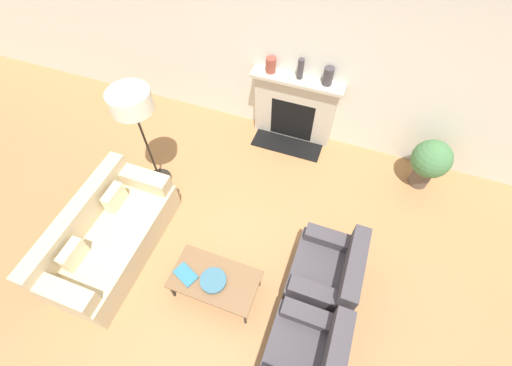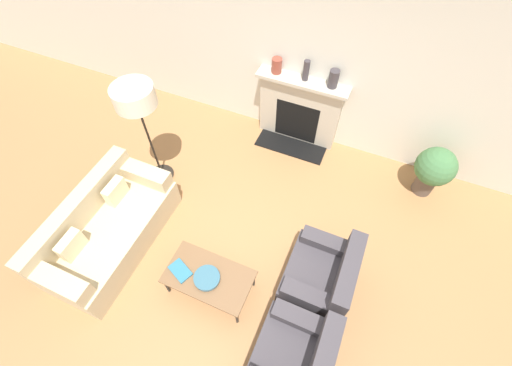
# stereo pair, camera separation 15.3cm
# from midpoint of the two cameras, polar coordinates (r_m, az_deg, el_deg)

# --- Properties ---
(ground_plane) EXTENTS (18.00, 18.00, 0.00)m
(ground_plane) POSITION_cam_midpoint_polar(r_m,az_deg,el_deg) (4.48, -2.79, -16.04)
(ground_plane) COLOR #A87547
(wall_back) EXTENTS (18.00, 0.06, 2.90)m
(wall_back) POSITION_cam_midpoint_polar(r_m,az_deg,el_deg) (5.06, 11.03, 19.96)
(wall_back) COLOR silver
(wall_back) RESTS_ON ground_plane
(fireplace) EXTENTS (1.37, 0.59, 1.14)m
(fireplace) POSITION_cam_midpoint_polar(r_m,az_deg,el_deg) (5.51, 8.01, 11.81)
(fireplace) COLOR beige
(fireplace) RESTS_ON ground_plane
(couch) EXTENTS (0.89, 1.85, 0.81)m
(couch) POSITION_cam_midpoint_polar(r_m,az_deg,el_deg) (4.78, -22.68, -7.17)
(couch) COLOR #CCB78E
(couch) RESTS_ON ground_plane
(armchair_near) EXTENTS (0.74, 0.87, 0.85)m
(armchair_near) POSITION_cam_midpoint_polar(r_m,az_deg,el_deg) (3.95, 7.65, -27.18)
(armchair_near) COLOR #423D42
(armchair_near) RESTS_ON ground_plane
(armchair_far) EXTENTS (0.74, 0.87, 0.85)m
(armchair_far) POSITION_cam_midpoint_polar(r_m,az_deg,el_deg) (4.23, 11.89, -15.05)
(armchair_far) COLOR #423D42
(armchair_far) RESTS_ON ground_plane
(coffee_table) EXTENTS (1.01, 0.56, 0.38)m
(coffee_table) POSITION_cam_midpoint_polar(r_m,az_deg,el_deg) (4.14, -6.80, -15.34)
(coffee_table) COLOR brown
(coffee_table) RESTS_ON ground_plane
(bowl) EXTENTS (0.30, 0.30, 0.06)m
(bowl) POSITION_cam_midpoint_polar(r_m,az_deg,el_deg) (4.07, -7.08, -15.46)
(bowl) COLOR #38667A
(bowl) RESTS_ON coffee_table
(book) EXTENTS (0.32, 0.26, 0.02)m
(book) POSITION_cam_midpoint_polar(r_m,az_deg,el_deg) (4.17, -11.46, -14.15)
(book) COLOR teal
(book) RESTS_ON coffee_table
(floor_lamp) EXTENTS (0.52, 0.52, 1.66)m
(floor_lamp) POSITION_cam_midpoint_polar(r_m,az_deg,el_deg) (4.46, -18.42, 12.62)
(floor_lamp) COLOR black
(floor_lamp) RESTS_ON ground_plane
(mantel_vase_left) EXTENTS (0.15, 0.15, 0.22)m
(mantel_vase_left) POSITION_cam_midpoint_polar(r_m,az_deg,el_deg) (5.18, 4.38, 18.92)
(mantel_vase_left) COLOR brown
(mantel_vase_left) RESTS_ON fireplace
(mantel_vase_center_left) EXTENTS (0.09, 0.09, 0.30)m
(mantel_vase_center_left) POSITION_cam_midpoint_polar(r_m,az_deg,el_deg) (5.06, 9.26, 18.02)
(mantel_vase_center_left) COLOR #3D383D
(mantel_vase_center_left) RESTS_ON fireplace
(mantel_vase_center_right) EXTENTS (0.14, 0.14, 0.26)m
(mantel_vase_center_right) POSITION_cam_midpoint_polar(r_m,az_deg,el_deg) (5.02, 13.69, 16.51)
(mantel_vase_center_right) COLOR #3D383D
(mantel_vase_center_right) RESTS_ON fireplace
(potted_plant) EXTENTS (0.55, 0.55, 0.82)m
(potted_plant) POSITION_cam_midpoint_polar(r_m,az_deg,el_deg) (5.37, 28.31, 2.07)
(potted_plant) COLOR brown
(potted_plant) RESTS_ON ground_plane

